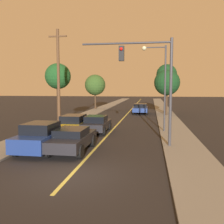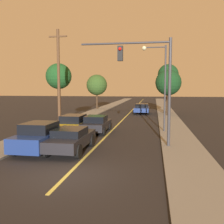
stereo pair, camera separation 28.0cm
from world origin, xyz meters
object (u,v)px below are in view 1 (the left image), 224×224
object	(u,v)px
car_near_lane_front	(73,139)
car_outer_lane_front	(42,137)
car_far_oncoming	(140,108)
traffic_signal_mast	(150,73)
tree_right_far	(167,83)
streetlamp_right	(159,76)
utility_pole_left	(58,78)
tree_right_near	(167,75)
tree_left_far	(95,85)
tree_left_near	(58,77)
car_near_lane_second	(96,124)
car_outer_lane_second	(74,124)

from	to	relation	value
car_near_lane_front	car_outer_lane_front	size ratio (longest dim) A/B	1.02
car_near_lane_front	car_far_oncoming	size ratio (longest dim) A/B	1.06
traffic_signal_mast	tree_right_far	size ratio (longest dim) A/B	1.10
streetlamp_right	utility_pole_left	bearing A→B (deg)	-179.65
utility_pole_left	tree_right_near	xyz separation A→B (m)	(10.04, 15.43, 0.92)
streetlamp_right	tree_right_far	world-z (taller)	streetlamp_right
car_far_oncoming	tree_right_near	world-z (taller)	tree_right_near
car_far_oncoming	tree_left_far	bearing A→B (deg)	-36.51
car_near_lane_front	tree_left_far	size ratio (longest dim) A/B	0.78
tree_left_near	tree_right_near	size ratio (longest dim) A/B	0.88
traffic_signal_mast	tree_left_far	bearing A→B (deg)	109.57
streetlamp_right	tree_right_far	xyz separation A→B (m)	(1.39, 12.53, -0.25)
car_outer_lane_front	utility_pole_left	size ratio (longest dim) A/B	0.52
streetlamp_right	tree_left_near	size ratio (longest dim) A/B	1.14
car_outer_lane_front	utility_pole_left	distance (m)	8.36
utility_pole_left	car_near_lane_second	bearing A→B (deg)	-13.42
car_near_lane_second	streetlamp_right	world-z (taller)	streetlamp_right
car_outer_lane_second	tree_left_near	bearing A→B (deg)	122.27
car_near_lane_second	car_outer_lane_front	world-z (taller)	car_outer_lane_front
tree_left_far	tree_right_far	size ratio (longest dim) A/B	0.98
tree_left_far	car_outer_lane_second	bearing A→B (deg)	-81.78
car_near_lane_second	traffic_signal_mast	bearing A→B (deg)	-45.80
tree_left_near	tree_right_far	distance (m)	14.38
car_far_oncoming	tree_right_near	xyz separation A→B (m)	(3.59, 0.54, 4.70)
car_outer_lane_front	traffic_signal_mast	distance (m)	7.39
traffic_signal_mast	tree_right_near	world-z (taller)	tree_right_near
car_outer_lane_front	car_far_oncoming	bearing A→B (deg)	78.01
tree_right_near	tree_right_far	xyz separation A→B (m)	(-0.10, -2.84, -1.11)
car_near_lane_front	utility_pole_left	distance (m)	8.81
car_outer_lane_front	tree_right_far	world-z (taller)	tree_right_far
traffic_signal_mast	utility_pole_left	xyz separation A→B (m)	(-7.79, 5.25, -0.01)
car_outer_lane_front	tree_right_near	xyz separation A→B (m)	(8.31, 22.73, 4.61)
car_outer_lane_second	tree_right_near	bearing A→B (deg)	63.53
tree_right_far	tree_left_near	bearing A→B (deg)	-143.19
car_outer_lane_front	utility_pole_left	world-z (taller)	utility_pole_left
utility_pole_left	tree_left_near	xyz separation A→B (m)	(-1.57, 3.97, 0.26)
car_far_oncoming	traffic_signal_mast	size ratio (longest dim) A/B	0.66
car_far_oncoming	tree_left_near	bearing A→B (deg)	53.71
tree_right_near	tree_right_far	distance (m)	3.05
traffic_signal_mast	streetlamp_right	world-z (taller)	streetlamp_right
car_far_oncoming	tree_right_near	size ratio (longest dim) A/B	0.62
utility_pole_left	tree_left_near	size ratio (longest dim) A/B	1.40
utility_pole_left	tree_right_near	world-z (taller)	utility_pole_left
utility_pole_left	tree_left_far	world-z (taller)	utility_pole_left
traffic_signal_mast	utility_pole_left	world-z (taller)	utility_pole_left
streetlamp_right	tree_right_near	world-z (taller)	streetlamp_right
traffic_signal_mast	tree_right_near	size ratio (longest dim) A/B	0.94
car_near_lane_second	tree_left_near	bearing A→B (deg)	136.53
car_outer_lane_front	tree_right_far	xyz separation A→B (m)	(8.20, 19.88, 3.50)
car_near_lane_front	traffic_signal_mast	bearing A→B (deg)	23.90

